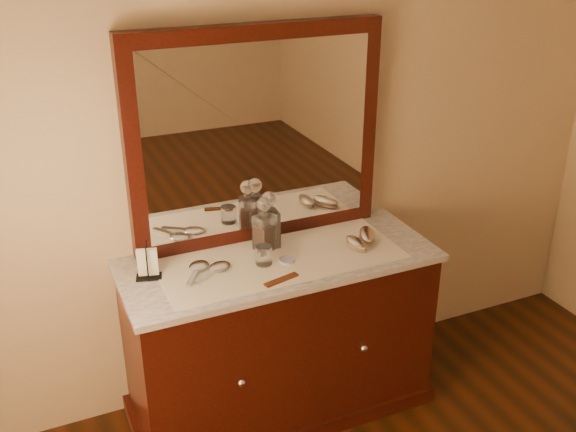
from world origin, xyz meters
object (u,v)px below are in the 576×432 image
object	(u,v)px
hand_mirror_inner	(217,268)
brush_near	(357,244)
dresser_cabinet	(280,338)
hand_mirror_outer	(198,268)
comb	(281,280)
napkin_rack	(148,264)
decanter_left	(264,230)
mirror_frame	(257,137)
brush_far	(367,236)
pin_dish	(287,260)
decanter_right	(269,226)

from	to	relation	value
hand_mirror_inner	brush_near	bearing A→B (deg)	-5.54
dresser_cabinet	hand_mirror_outer	distance (m)	0.59
comb	hand_mirror_outer	distance (m)	0.38
napkin_rack	decanter_left	size ratio (longest dim) A/B	0.62
mirror_frame	brush_near	size ratio (longest dim) A/B	7.85
comb	hand_mirror_outer	world-z (taller)	hand_mirror_outer
mirror_frame	napkin_rack	size ratio (longest dim) A/B	7.41
mirror_frame	brush_near	world-z (taller)	mirror_frame
decanter_left	brush_far	size ratio (longest dim) A/B	1.43
pin_dish	napkin_rack	bearing A→B (deg)	169.07
hand_mirror_inner	mirror_frame	bearing A→B (deg)	40.10
mirror_frame	decanter_left	world-z (taller)	mirror_frame
brush_far	hand_mirror_inner	size ratio (longest dim) A/B	0.87
dresser_cabinet	napkin_rack	xyz separation A→B (m)	(-0.58, 0.06, 0.50)
brush_near	pin_dish	bearing A→B (deg)	177.90
dresser_cabinet	hand_mirror_inner	world-z (taller)	hand_mirror_inner
mirror_frame	decanter_right	world-z (taller)	mirror_frame
mirror_frame	napkin_rack	xyz separation A→B (m)	(-0.58, -0.18, -0.44)
mirror_frame	hand_mirror_outer	size ratio (longest dim) A/B	5.51
napkin_rack	brush_far	world-z (taller)	napkin_rack
brush_near	hand_mirror_inner	distance (m)	0.66
dresser_cabinet	napkin_rack	size ratio (longest dim) A/B	8.64
hand_mirror_outer	dresser_cabinet	bearing A→B (deg)	-4.99
brush_far	brush_near	bearing A→B (deg)	-150.00
mirror_frame	hand_mirror_outer	distance (m)	0.65
mirror_frame	hand_mirror_outer	bearing A→B (deg)	-150.28
decanter_left	brush_near	xyz separation A→B (m)	(0.40, -0.16, -0.08)
pin_dish	comb	world-z (taller)	pin_dish
hand_mirror_outer	brush_near	bearing A→B (deg)	-7.67
mirror_frame	comb	world-z (taller)	mirror_frame
mirror_frame	decanter_left	bearing A→B (deg)	-102.09
comb	brush_near	distance (m)	0.46
pin_dish	brush_near	xyz separation A→B (m)	(0.35, -0.01, 0.01)
napkin_rack	brush_far	xyz separation A→B (m)	(1.03, -0.08, -0.04)
mirror_frame	brush_far	size ratio (longest dim) A/B	6.57
decanter_right	hand_mirror_inner	world-z (taller)	decanter_right
comb	napkin_rack	distance (m)	0.57
hand_mirror_inner	napkin_rack	bearing A→B (deg)	167.40
napkin_rack	hand_mirror_outer	bearing A→B (deg)	-7.83
decanter_right	hand_mirror_inner	bearing A→B (deg)	-158.07
comb	brush_far	world-z (taller)	brush_far
hand_mirror_outer	pin_dish	bearing A→B (deg)	-12.58
comb	decanter_left	size ratio (longest dim) A/B	0.64
decanter_right	brush_far	world-z (taller)	decanter_right
hand_mirror_outer	decanter_left	bearing A→B (deg)	10.65
comb	decanter_left	xyz separation A→B (m)	(0.04, 0.30, 0.10)
brush_far	hand_mirror_outer	world-z (taller)	brush_far
napkin_rack	decanter_right	world-z (taller)	decanter_right
dresser_cabinet	pin_dish	distance (m)	0.45
decanter_left	brush_far	world-z (taller)	decanter_left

